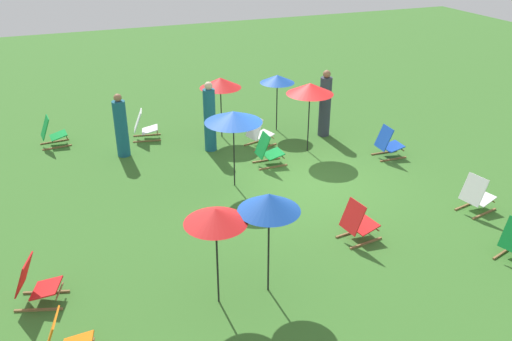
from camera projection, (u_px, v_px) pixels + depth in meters
ground_plane at (304, 182)px, 12.52m from camera, size 40.00×40.00×0.00m
deckchair_0 at (52, 133)px, 14.29m from camera, size 0.55×0.80×0.83m
deckchair_1 at (144, 126)px, 14.72m from camera, size 0.61×0.84×0.83m
deckchair_2 at (388, 144)px, 13.63m from camera, size 0.50×0.77×0.83m
deckchair_3 at (358, 223)px, 10.15m from camera, size 0.57×0.82×0.83m
deckchair_4 at (477, 195)px, 11.13m from camera, size 0.62×0.84×0.83m
deckchair_5 at (268, 151)px, 13.20m from camera, size 0.49×0.76×0.83m
deckchair_6 at (35, 284)px, 8.50m from camera, size 0.68×0.87×0.83m
deckchair_8 at (259, 133)px, 14.28m from camera, size 0.67×0.86×0.83m
umbrella_0 at (277, 79)px, 14.82m from camera, size 0.97×0.97×1.64m
umbrella_1 at (220, 83)px, 14.34m from camera, size 1.13×1.13×1.71m
umbrella_2 at (269, 202)px, 8.20m from camera, size 1.00×1.00×1.83m
umbrella_3 at (216, 216)px, 7.97m from camera, size 0.98×0.98×1.74m
umbrella_4 at (310, 89)px, 13.39m from camera, size 1.21×1.21×1.85m
umbrella_5 at (233, 117)px, 11.62m from camera, size 1.28×1.28×1.81m
person_0 at (325, 105)px, 14.75m from camera, size 0.43×0.43×1.88m
person_1 at (121, 127)px, 13.54m from camera, size 0.42×0.42×1.66m
person_2 at (210, 118)px, 13.81m from camera, size 0.43×0.43×1.86m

